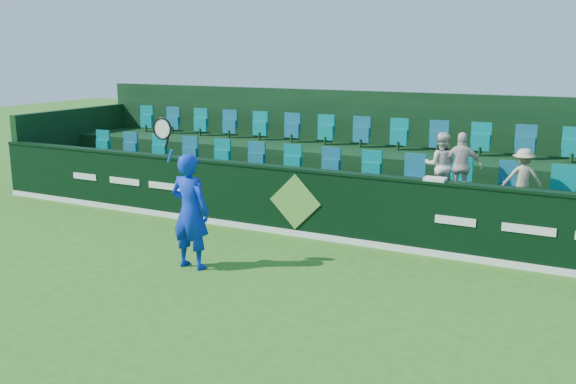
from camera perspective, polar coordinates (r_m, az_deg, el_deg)
The scene contains 12 objects.
ground at distance 9.53m, azimuth -10.13°, elevation -9.80°, with size 60.00×60.00×0.00m, color #2B6919.
sponsor_hoarding at distance 12.56m, azimuth 0.87°, elevation -0.88°, with size 16.00×0.25×1.35m.
stand_tier_front at distance 13.59m, azimuth 2.94°, elevation -1.04°, with size 16.00×2.00×0.80m, color black.
stand_tier_back at distance 15.25m, azimuth 5.92°, elevation 1.37°, with size 16.00×1.80×1.30m, color black.
stand_rear at distance 15.56m, azimuth 6.57°, elevation 3.69°, with size 16.00×4.10×2.60m.
seat_row_front at distance 13.81m, azimuth 3.66°, elevation 2.13°, with size 13.50×0.50×0.60m, color #047877.
seat_row_back at distance 15.37m, azimuth 6.41°, elevation 5.03°, with size 13.50×0.50×0.60m, color #047877.
tennis_player at distance 10.74m, azimuth -8.71°, elevation -1.64°, with size 1.03×0.47×2.58m.
spectator_left at distance 12.60m, azimuth 13.43°, elevation 2.34°, with size 0.61×0.48×1.26m, color silver.
spectator_middle at distance 12.51m, azimuth 15.17°, elevation 2.22°, with size 0.75×0.31×1.28m, color beige.
spectator_right at distance 12.35m, azimuth 20.12°, elevation 1.22°, with size 0.68×0.39×1.06m, color tan.
towel at distance 11.50m, azimuth 12.94°, elevation 1.13°, with size 0.37×0.24×0.06m, color white.
Camera 1 is at (5.46, -6.93, 3.59)m, focal length 40.00 mm.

